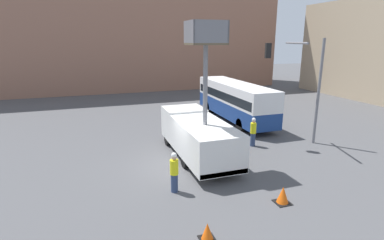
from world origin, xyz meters
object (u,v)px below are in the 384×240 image
object	(u,v)px
road_worker_near_truck	(174,172)
road_worker_directing	(253,132)
city_bus	(235,99)
traffic_cone_near_truck	(283,195)
utility_truck	(197,133)
traffic_light_pole	(302,75)
traffic_cone_mid_road	(207,232)

from	to	relation	value
road_worker_near_truck	road_worker_directing	xyz separation A→B (m)	(6.42, 4.21, 0.00)
city_bus	traffic_cone_near_truck	xyz separation A→B (m)	(-4.18, -12.91, -1.51)
utility_truck	traffic_light_pole	bearing A→B (deg)	1.71
utility_truck	traffic_cone_near_truck	size ratio (longest dim) A/B	10.20
road_worker_near_truck	traffic_cone_near_truck	xyz separation A→B (m)	(4.04, -2.41, -0.60)
road_worker_near_truck	traffic_cone_mid_road	xyz separation A→B (m)	(0.16, -3.61, -0.65)
utility_truck	city_bus	size ratio (longest dim) A/B	0.73
road_worker_near_truck	road_worker_directing	bearing A→B (deg)	-156.47
city_bus	traffic_cone_near_truck	distance (m)	13.65
road_worker_near_truck	traffic_light_pole	bearing A→B (deg)	-167.98
city_bus	traffic_light_pole	bearing A→B (deg)	-174.14
utility_truck	traffic_cone_near_truck	bearing A→B (deg)	-74.54
traffic_light_pole	traffic_cone_near_truck	world-z (taller)	traffic_light_pole
traffic_cone_near_truck	road_worker_near_truck	bearing A→B (deg)	149.20
city_bus	road_worker_directing	bearing A→B (deg)	159.58
city_bus	road_worker_near_truck	bearing A→B (deg)	137.53
road_worker_directing	traffic_cone_mid_road	distance (m)	10.04
city_bus	traffic_light_pole	world-z (taller)	traffic_light_pole
road_worker_near_truck	traffic_cone_mid_road	distance (m)	3.67
traffic_light_pole	road_worker_near_truck	distance (m)	10.78
road_worker_near_truck	road_worker_directing	distance (m)	7.68
traffic_light_pole	road_worker_directing	world-z (taller)	traffic_light_pole
traffic_light_pole	traffic_cone_near_truck	distance (m)	9.22
city_bus	traffic_light_pole	xyz separation A→B (m)	(1.22, -6.73, 2.68)
utility_truck	traffic_light_pole	size ratio (longest dim) A/B	1.12
traffic_cone_mid_road	utility_truck	bearing A→B (deg)	72.75
utility_truck	city_bus	xyz separation A→B (m)	(5.84, 6.94, 0.37)
city_bus	traffic_cone_near_truck	bearing A→B (deg)	157.62
road_worker_near_truck	traffic_cone_mid_road	world-z (taller)	road_worker_near_truck
traffic_light_pole	road_worker_directing	distance (m)	4.72
traffic_cone_near_truck	utility_truck	bearing A→B (deg)	105.46
city_bus	road_worker_near_truck	xyz separation A→B (m)	(-8.22, -10.50, -0.91)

